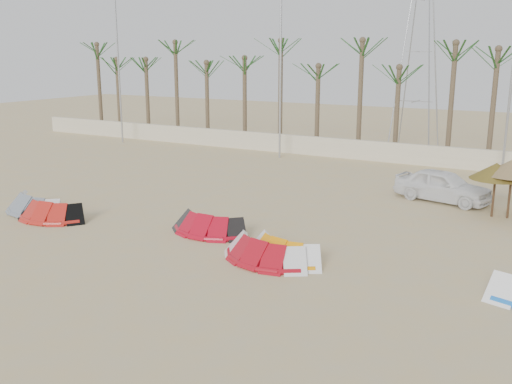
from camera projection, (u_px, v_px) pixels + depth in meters
The scene contains 13 objects.
ground at pixel (168, 267), 18.91m from camera, with size 120.00×120.00×0.00m, color tan.
boundary_wall at pixel (375, 151), 37.40m from camera, with size 60.00×0.30×1.30m, color beige.
palm_line at pixel (396, 60), 36.97m from camera, with size 52.00×4.00×7.70m.
lamp_a at pixel (119, 68), 43.95m from camera, with size 1.25×0.14×11.00m.
lamp_b at pixel (281, 71), 37.31m from camera, with size 1.25×0.14×11.00m.
pylon at pixel (413, 149), 42.16m from camera, with size 3.00×3.00×14.00m, color #A5A8AD, non-canonical shape.
kite_grey at pixel (38, 202), 25.50m from camera, with size 3.58×1.96×0.90m.
kite_red_left at pixel (55, 209), 24.39m from camera, with size 3.42×1.92×0.90m.
kite_red_mid at pixel (213, 222), 22.51m from camera, with size 3.27×1.55×0.90m.
kite_red_right at pixel (268, 248), 19.50m from camera, with size 3.58×2.09×0.90m.
kite_orange at pixel (286, 247), 19.63m from camera, with size 3.34×2.08×0.90m.
parasol_mid at pixel (496, 171), 24.30m from camera, with size 2.19×2.19×2.37m.
car at pixel (443, 186), 27.13m from camera, with size 1.82×4.52×1.54m, color white.
Camera 1 is at (11.23, -14.07, 6.94)m, focal length 40.00 mm.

